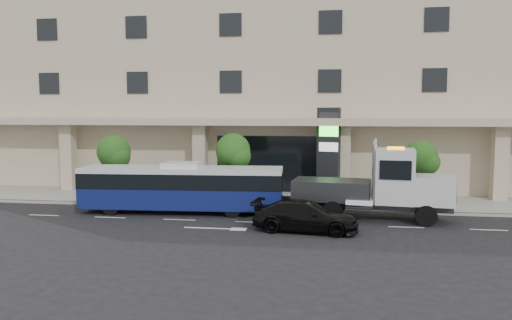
{
  "coord_description": "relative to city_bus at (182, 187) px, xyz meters",
  "views": [
    {
      "loc": [
        4.1,
        -27.36,
        5.9
      ],
      "look_at": [
        -0.28,
        2.0,
        3.0
      ],
      "focal_mm": 35.0,
      "sensor_mm": 36.0,
      "label": 1
    }
  ],
  "objects": [
    {
      "name": "signage_pylon",
      "position": [
        8.41,
        5.78,
        1.69
      ],
      "size": [
        1.58,
        0.99,
        6.0
      ],
      "rotation": [
        0.0,
        0.0,
        -0.32
      ],
      "color": "black",
      "rests_on": "sidewalk"
    },
    {
      "name": "tree_right",
      "position": [
        13.94,
        3.21,
        1.53
      ],
      "size": [
        2.1,
        2.0,
        4.04
      ],
      "color": "#422B19",
      "rests_on": "sidewalk"
    },
    {
      "name": "black_sedan",
      "position": [
        7.35,
        -3.45,
        -0.75
      ],
      "size": [
        5.42,
        2.69,
        1.51
      ],
      "primitive_type": "imported",
      "rotation": [
        0.0,
        0.0,
        1.46
      ],
      "color": "black",
      "rests_on": "ground"
    },
    {
      "name": "sidewalk",
      "position": [
        4.42,
        4.62,
        -1.43
      ],
      "size": [
        120.0,
        6.0,
        0.15
      ],
      "primitive_type": "cube",
      "color": "gray",
      "rests_on": "ground"
    },
    {
      "name": "tree_left",
      "position": [
        -5.56,
        3.21,
        1.6
      ],
      "size": [
        2.27,
        2.2,
        4.22
      ],
      "color": "#422B19",
      "rests_on": "sidewalk"
    },
    {
      "name": "tow_truck",
      "position": [
        11.16,
        -0.17,
        0.29
      ],
      "size": [
        9.69,
        3.29,
        4.39
      ],
      "rotation": [
        0.0,
        0.0,
        -0.11
      ],
      "color": "#2D3033",
      "rests_on": "ground"
    },
    {
      "name": "tree_mid",
      "position": [
        2.44,
        3.21,
        1.75
      ],
      "size": [
        2.28,
        2.2,
        4.38
      ],
      "color": "#422B19",
      "rests_on": "sidewalk"
    },
    {
      "name": "city_bus",
      "position": [
        0.0,
        0.0,
        0.0
      ],
      "size": [
        11.84,
        3.18,
        2.97
      ],
      "rotation": [
        0.0,
        0.0,
        0.06
      ],
      "color": "black",
      "rests_on": "ground"
    },
    {
      "name": "convention_center",
      "position": [
        4.42,
        15.04,
        8.46
      ],
      "size": [
        60.0,
        17.6,
        20.0
      ],
      "color": "#BAA78C",
      "rests_on": "ground"
    },
    {
      "name": "curb",
      "position": [
        4.42,
        1.62,
        -1.43
      ],
      "size": [
        120.0,
        0.3,
        0.15
      ],
      "primitive_type": "cube",
      "color": "gray",
      "rests_on": "ground"
    },
    {
      "name": "ground",
      "position": [
        4.42,
        -0.38,
        -1.51
      ],
      "size": [
        120.0,
        120.0,
        0.0
      ],
      "primitive_type": "plane",
      "color": "black",
      "rests_on": "ground"
    }
  ]
}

